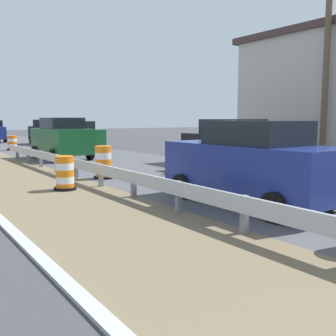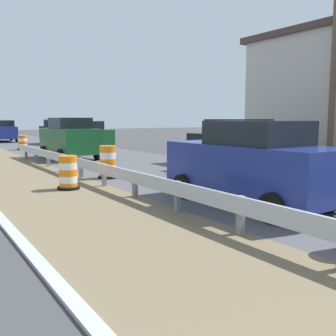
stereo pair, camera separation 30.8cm
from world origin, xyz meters
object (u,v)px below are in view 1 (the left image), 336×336
Objects in this scene: traffic_barrel_farther at (12,144)px; car_lead_far_lane at (62,138)px; traffic_barrel_mid at (103,164)px; car_distant_b at (251,163)px; utility_pole_near at (327,56)px; car_distant_a at (79,135)px; car_mid_far_lane at (48,132)px; car_trailing_near_lane at (235,147)px; traffic_barrel_close at (65,175)px.

car_lead_far_lane is (0.71, -7.53, 0.64)m from traffic_barrel_farther.
traffic_barrel_mid is 7.45m from car_lead_far_lane.
car_lead_far_lane reaches higher than car_distant_b.
traffic_barrel_mid is 9.49m from utility_pole_near.
car_lead_far_lane is 0.89× the size of car_distant_a.
traffic_barrel_farther is 0.21× the size of car_mid_far_lane.
traffic_barrel_mid is 5.99m from car_distant_b.
utility_pole_near reaches higher than car_trailing_near_lane.
traffic_barrel_close is at bearing 159.28° from car_lead_far_lane.
car_distant_a is (6.56, 15.11, 0.52)m from traffic_barrel_close.
traffic_barrel_farther is (0.44, 14.87, -0.09)m from traffic_barrel_mid.
traffic_barrel_close is 10.85m from utility_pole_near.
car_distant_b reaches higher than car_mid_far_lane.
car_mid_far_lane is at bearing 73.42° from traffic_barrel_close.
car_mid_far_lane is at bearing -7.83° from car_distant_b.
car_distant_b is (-3.55, -19.59, 0.05)m from car_distant_a.
traffic_barrel_close is 0.22× the size of car_distant_b.
car_distant_a is 0.54× the size of utility_pole_near.
traffic_barrel_close is 0.87× the size of traffic_barrel_mid.
traffic_barrel_farther is 4.41m from car_distant_a.
car_distant_a reaches higher than traffic_barrel_close.
traffic_barrel_farther is at bearing -107.03° from car_distant_a.
car_distant_a is at bearing 179.03° from car_trailing_near_lane.
traffic_barrel_mid is at bearing 10.17° from car_distant_b.
car_trailing_near_lane is at bearing -20.41° from traffic_barrel_mid.
car_distant_a is (4.23, -1.15, 0.53)m from traffic_barrel_farther.
traffic_barrel_mid is 0.24× the size of car_mid_far_lane.
car_trailing_near_lane is at bearing 157.06° from utility_pole_near.
car_trailing_near_lane is 21.21m from car_mid_far_lane.
car_distant_a reaches higher than traffic_barrel_farther.
traffic_barrel_mid is 1.19× the size of traffic_barrel_farther.
car_trailing_near_lane reaches higher than car_mid_far_lane.
car_distant_a is at bearing -15.18° from traffic_barrel_farther.
car_trailing_near_lane is 9.72m from car_lead_far_lane.
car_mid_far_lane reaches higher than traffic_barrel_mid.
car_distant_b is (1.12, -5.86, 0.50)m from traffic_barrel_mid.
car_trailing_near_lane is at bearing -41.01° from car_distant_b.
utility_pole_near is (6.88, -10.51, 3.42)m from car_lead_far_lane.
car_trailing_near_lane is at bearing -160.48° from car_lead_far_lane.
car_trailing_near_lane is (4.63, -1.72, 0.51)m from traffic_barrel_mid.
car_distant_b is at bearing -88.13° from traffic_barrel_farther.
traffic_barrel_mid reaches higher than traffic_barrel_farther.
car_distant_b is at bearing -56.03° from traffic_barrel_close.
car_trailing_near_lane is 5.05m from utility_pole_near.
car_lead_far_lane is 13.20m from car_distant_b.
car_mid_far_lane is (4.32, 19.49, 0.50)m from traffic_barrel_mid.
car_lead_far_lane is at bearing 123.21° from utility_pole_near.
traffic_barrel_farther is 17.13m from car_trailing_near_lane.
car_lead_far_lane is 12.55m from car_mid_far_lane.
car_distant_b is (-3.20, -25.35, 0.00)m from car_mid_far_lane.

